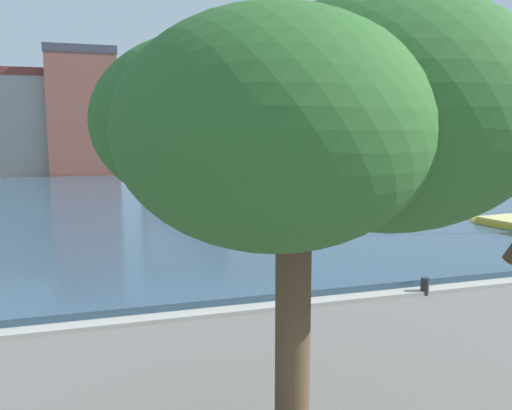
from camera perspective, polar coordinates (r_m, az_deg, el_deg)
harbor_water at (r=34.59m, az=-10.99°, el=0.36°), size 76.68×42.69×0.32m
quay_edge_coping at (r=13.80m, az=-1.03°, el=-11.48°), size 76.68×0.50×0.12m
sailboat_white at (r=45.86m, az=-4.15°, el=2.60°), size 2.86×8.30×6.77m
sailboat_red at (r=31.61m, az=7.61°, el=0.50°), size 3.13×9.81×7.55m
sailboat_teal at (r=40.74m, az=10.92°, el=2.03°), size 2.79×8.01×8.30m
sailboat_navy at (r=40.07m, az=-0.73°, el=1.90°), size 1.98×5.91×8.59m
shade_tree at (r=6.25m, az=5.72°, el=8.98°), size 5.43×4.80×6.34m
mooring_bollard at (r=15.87m, az=18.20°, el=-8.55°), size 0.24×0.24×0.50m
townhouse_corner_house at (r=61.17m, az=-24.68°, el=8.15°), size 7.80×7.60×11.19m
townhouse_narrow_midrow at (r=58.87m, az=-18.55°, el=9.61°), size 7.14×6.25×13.48m
townhouse_wide_warehouse at (r=61.26m, az=-8.61°, el=9.62°), size 8.67×6.03×12.99m
townhouse_end_terrace at (r=61.11m, az=-0.94°, el=9.11°), size 6.92×7.69×11.70m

